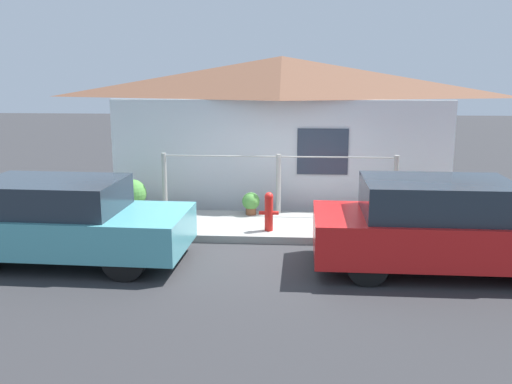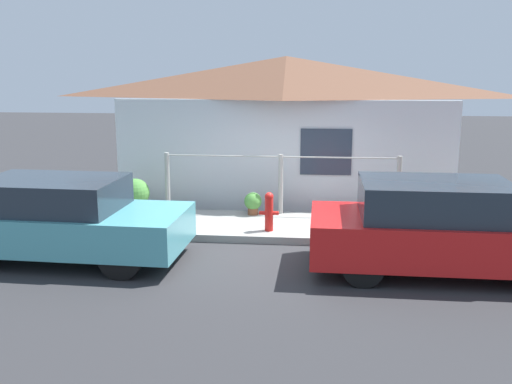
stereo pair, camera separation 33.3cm
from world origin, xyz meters
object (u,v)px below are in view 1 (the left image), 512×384
(car_left, at_px, (61,221))
(potted_plant_by_fence, at_px, (132,194))
(fire_hydrant, at_px, (269,211))
(car_right, at_px, (443,226))
(potted_plant_near_hydrant, at_px, (251,202))
(potted_plant_corner, at_px, (431,206))

(car_left, xyz_separation_m, potted_plant_by_fence, (0.42, 2.68, -0.14))
(fire_hydrant, bearing_deg, car_right, -29.52)
(fire_hydrant, distance_m, potted_plant_near_hydrant, 1.25)
(car_right, distance_m, fire_hydrant, 3.20)
(car_right, height_order, potted_plant_corner, car_right)
(car_left, bearing_deg, potted_plant_near_hydrant, 45.46)
(car_right, distance_m, potted_plant_near_hydrant, 4.23)
(fire_hydrant, distance_m, potted_plant_by_fence, 3.11)
(potted_plant_by_fence, distance_m, potted_plant_corner, 6.05)
(car_right, distance_m, potted_plant_by_fence, 6.29)
(fire_hydrant, bearing_deg, car_left, -154.64)
(car_right, height_order, potted_plant_by_fence, car_right)
(potted_plant_by_fence, bearing_deg, fire_hydrant, -20.82)
(potted_plant_by_fence, bearing_deg, car_right, -25.23)
(car_left, distance_m, potted_plant_by_fence, 2.71)
(potted_plant_near_hydrant, height_order, potted_plant_corner, potted_plant_corner)
(car_left, height_order, potted_plant_corner, car_left)
(fire_hydrant, height_order, potted_plant_corner, fire_hydrant)
(car_left, bearing_deg, car_right, 2.01)
(car_right, relative_size, fire_hydrant, 5.59)
(car_left, xyz_separation_m, potted_plant_corner, (6.46, 2.33, -0.22))
(fire_hydrant, distance_m, potted_plant_corner, 3.23)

